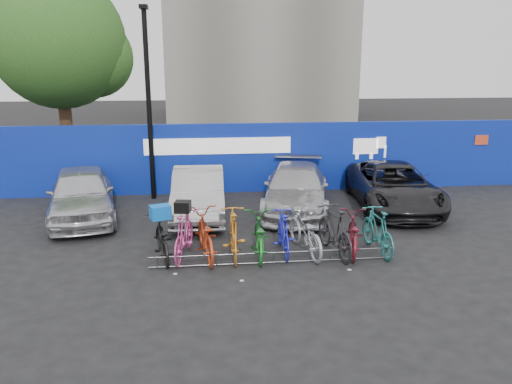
{
  "coord_description": "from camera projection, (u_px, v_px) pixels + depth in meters",
  "views": [
    {
      "loc": [
        -1.55,
        -10.98,
        4.43
      ],
      "look_at": [
        -0.13,
        2.0,
        1.02
      ],
      "focal_mm": 35.0,
      "sensor_mm": 36.0,
      "label": 1
    }
  ],
  "objects": [
    {
      "name": "tree",
      "position": [
        65.0,
        45.0,
        19.52
      ],
      "size": [
        5.4,
        5.2,
        7.8
      ],
      "color": "#382314",
      "rests_on": "ground"
    },
    {
      "name": "car_3",
      "position": [
        393.0,
        186.0,
        15.48
      ],
      "size": [
        2.83,
        5.17,
        1.37
      ],
      "primitive_type": "imported",
      "rotation": [
        0.0,
        0.0,
        -0.12
      ],
      "color": "black",
      "rests_on": "ground"
    },
    {
      "name": "lamppost",
      "position": [
        149.0,
        99.0,
        15.87
      ],
      "size": [
        0.25,
        0.5,
        6.11
      ],
      "color": "black",
      "rests_on": "ground"
    },
    {
      "name": "ground",
      "position": [
        270.0,
        254.0,
        11.85
      ],
      "size": [
        100.0,
        100.0,
        0.0
      ],
      "primitive_type": "plane",
      "color": "black",
      "rests_on": "ground"
    },
    {
      "name": "bike_3",
      "position": [
        234.0,
        234.0,
        11.56
      ],
      "size": [
        0.57,
        1.92,
        1.15
      ],
      "primitive_type": "imported",
      "rotation": [
        0.0,
        0.0,
        3.13
      ],
      "color": "orange",
      "rests_on": "ground"
    },
    {
      "name": "cargo_topcase",
      "position": [
        183.0,
        207.0,
        11.35
      ],
      "size": [
        0.4,
        0.37,
        0.26
      ],
      "primitive_type": "cube",
      "rotation": [
        0.0,
        0.0,
        -0.18
      ],
      "color": "black",
      "rests_on": "bike_1"
    },
    {
      "name": "bike_rack",
      "position": [
        274.0,
        257.0,
        11.23
      ],
      "size": [
        5.6,
        0.03,
        0.3
      ],
      "color": "#595B60",
      "rests_on": "ground"
    },
    {
      "name": "bike_9",
      "position": [
        378.0,
        231.0,
        11.85
      ],
      "size": [
        0.63,
        1.85,
        1.09
      ],
      "primitive_type": "imported",
      "rotation": [
        0.0,
        0.0,
        3.21
      ],
      "color": "#227571",
      "rests_on": "ground"
    },
    {
      "name": "bike_1",
      "position": [
        184.0,
        235.0,
        11.53
      ],
      "size": [
        0.86,
        1.91,
        1.11
      ],
      "primitive_type": "imported",
      "rotation": [
        0.0,
        0.0,
        2.95
      ],
      "color": "#D44690",
      "rests_on": "ground"
    },
    {
      "name": "cargo_crate",
      "position": [
        160.0,
        212.0,
        11.34
      ],
      "size": [
        0.53,
        0.46,
        0.31
      ],
      "primitive_type": "cube",
      "rotation": [
        0.0,
        0.0,
        0.34
      ],
      "color": "blue",
      "rests_on": "bike_0"
    },
    {
      "name": "car_0",
      "position": [
        81.0,
        194.0,
        14.37
      ],
      "size": [
        2.6,
        4.67,
        1.5
      ],
      "primitive_type": "imported",
      "rotation": [
        0.0,
        0.0,
        0.2
      ],
      "color": "silver",
      "rests_on": "ground"
    },
    {
      "name": "car_2",
      "position": [
        296.0,
        189.0,
        15.22
      ],
      "size": [
        2.87,
        5.01,
        1.37
      ],
      "primitive_type": "imported",
      "rotation": [
        0.0,
        0.0,
        -0.21
      ],
      "color": "#B0B0B4",
      "rests_on": "ground"
    },
    {
      "name": "bike_5",
      "position": [
        283.0,
        233.0,
        11.77
      ],
      "size": [
        0.53,
        1.75,
        1.05
      ],
      "primitive_type": "imported",
      "rotation": [
        0.0,
        0.0,
        3.12
      ],
      "color": "#2226C7",
      "rests_on": "ground"
    },
    {
      "name": "bike_4",
      "position": [
        259.0,
        236.0,
        11.66
      ],
      "size": [
        0.78,
        1.92,
        0.99
      ],
      "primitive_type": "imported",
      "rotation": [
        0.0,
        0.0,
        3.07
      ],
      "color": "#1C7A25",
      "rests_on": "ground"
    },
    {
      "name": "bike_0",
      "position": [
        162.0,
        239.0,
        11.5
      ],
      "size": [
        0.98,
        1.92,
        0.96
      ],
      "primitive_type": "imported",
      "rotation": [
        0.0,
        0.0,
        3.34
      ],
      "color": "black",
      "rests_on": "ground"
    },
    {
      "name": "bike_8",
      "position": [
        353.0,
        234.0,
        11.84
      ],
      "size": [
        1.07,
        1.93,
        0.96
      ],
      "primitive_type": "imported",
      "rotation": [
        0.0,
        0.0,
        2.89
      ],
      "color": "maroon",
      "rests_on": "ground"
    },
    {
      "name": "bike_7",
      "position": [
        335.0,
        231.0,
        11.7
      ],
      "size": [
        0.82,
        2.02,
        1.18
      ],
      "primitive_type": "imported",
      "rotation": [
        0.0,
        0.0,
        3.28
      ],
      "color": "#252427",
      "rests_on": "ground"
    },
    {
      "name": "bike_2",
      "position": [
        205.0,
        235.0,
        11.58
      ],
      "size": [
        0.99,
        2.14,
        1.09
      ],
      "primitive_type": "imported",
      "rotation": [
        0.0,
        0.0,
        3.28
      ],
      "color": "#AF391A",
      "rests_on": "ground"
    },
    {
      "name": "bike_6",
      "position": [
        305.0,
        232.0,
        11.83
      ],
      "size": [
        1.03,
        2.09,
        1.05
      ],
      "primitive_type": "imported",
      "rotation": [
        0.0,
        0.0,
        3.32
      ],
      "color": "#989B9F",
      "rests_on": "ground"
    },
    {
      "name": "hoarding",
      "position": [
        247.0,
        158.0,
        17.31
      ],
      "size": [
        22.0,
        0.18,
        2.4
      ],
      "color": "#0B2798",
      "rests_on": "ground"
    },
    {
      "name": "car_1",
      "position": [
        198.0,
        193.0,
        14.62
      ],
      "size": [
        1.55,
        4.25,
        1.39
      ],
      "primitive_type": "imported",
      "rotation": [
        0.0,
        0.0,
        -0.02
      ],
      "color": "#A4A4A9",
      "rests_on": "ground"
    }
  ]
}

